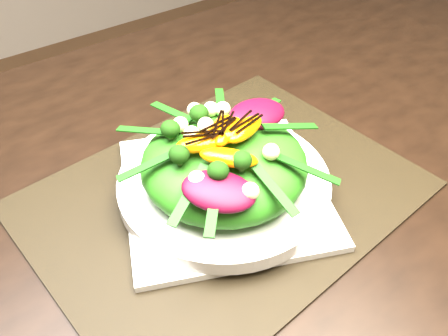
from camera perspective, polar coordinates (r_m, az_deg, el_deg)
dining_table at (r=0.78m, az=14.96°, el=5.09°), size 1.60×0.90×0.75m
placemat at (r=0.61m, az=-0.00°, el=-3.21°), size 0.50×0.39×0.00m
plate_base at (r=0.60m, az=-0.00°, el=-2.77°), size 0.32×0.32×0.01m
salad_bowl at (r=0.59m, az=-0.00°, el=-1.78°), size 0.31×0.31×0.02m
lettuce_mound at (r=0.57m, az=-0.00°, el=0.54°), size 0.24×0.24×0.07m
radicchio_leaf at (r=0.59m, az=4.04°, el=6.51°), size 0.08×0.05×0.02m
orange_segment at (r=0.55m, az=-3.58°, el=4.30°), size 0.07×0.03×0.02m
broccoli_floret at (r=0.53m, az=-7.21°, el=2.60°), size 0.03×0.03×0.03m
macadamia_nut at (r=0.53m, az=4.43°, el=2.78°), size 0.02×0.02×0.02m
balsamic_drizzle at (r=0.54m, az=-3.62°, el=5.07°), size 0.05×0.01×0.00m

